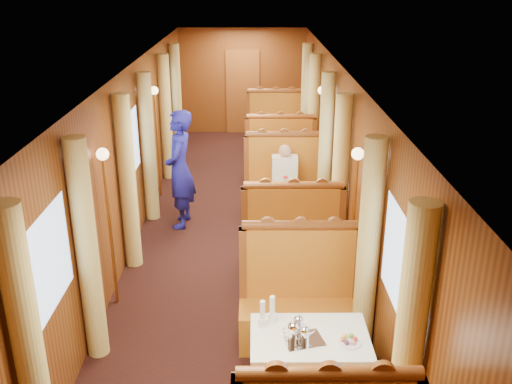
{
  "coord_description": "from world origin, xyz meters",
  "views": [
    {
      "loc": [
        0.25,
        -7.71,
        3.77
      ],
      "look_at": [
        0.29,
        -0.78,
        1.05
      ],
      "focal_mm": 40.0,
      "sensor_mm": 36.0,
      "label": 1
    }
  ],
  "objects_px": {
    "banquette_mid_aft": "(284,188)",
    "banquette_near_aft": "(300,305)",
    "table_far": "(277,146)",
    "banquette_far_aft": "(276,131)",
    "fruit_plate": "(349,341)",
    "table_near": "(309,371)",
    "teapot_right": "(304,336)",
    "teapot_back": "(298,325)",
    "teapot_left": "(293,334)",
    "rose_vase_far": "(278,120)",
    "steward": "(180,169)",
    "rose_vase_mid": "(286,181)",
    "tea_tray": "(303,340)",
    "table_mid": "(287,215)",
    "banquette_far_fwd": "(280,160)",
    "passenger": "(285,174)",
    "banquette_mid_fwd": "(291,243)"
  },
  "relations": [
    {
      "from": "teapot_back",
      "to": "rose_vase_far",
      "type": "relative_size",
      "value": 0.4
    },
    {
      "from": "teapot_left",
      "to": "teapot_right",
      "type": "relative_size",
      "value": 1.2
    },
    {
      "from": "banquette_far_fwd",
      "to": "rose_vase_mid",
      "type": "relative_size",
      "value": 3.72
    },
    {
      "from": "table_mid",
      "to": "passenger",
      "type": "height_order",
      "value": "passenger"
    },
    {
      "from": "teapot_back",
      "to": "rose_vase_mid",
      "type": "distance_m",
      "value": 3.41
    },
    {
      "from": "teapot_left",
      "to": "teapot_right",
      "type": "bearing_deg",
      "value": 2.71
    },
    {
      "from": "banquette_mid_aft",
      "to": "passenger",
      "type": "height_order",
      "value": "banquette_mid_aft"
    },
    {
      "from": "banquette_near_aft",
      "to": "teapot_left",
      "type": "relative_size",
      "value": 7.65
    },
    {
      "from": "table_near",
      "to": "tea_tray",
      "type": "distance_m",
      "value": 0.4
    },
    {
      "from": "teapot_left",
      "to": "steward",
      "type": "bearing_deg",
      "value": 126.8
    },
    {
      "from": "fruit_plate",
      "to": "rose_vase_mid",
      "type": "xyz_separation_m",
      "value": [
        -0.36,
        3.58,
        0.16
      ]
    },
    {
      "from": "teapot_left",
      "to": "rose_vase_mid",
      "type": "relative_size",
      "value": 0.49
    },
    {
      "from": "rose_vase_mid",
      "to": "passenger",
      "type": "xyz_separation_m",
      "value": [
        0.03,
        0.81,
        -0.19
      ]
    },
    {
      "from": "steward",
      "to": "banquette_far_fwd",
      "type": "bearing_deg",
      "value": 143.55
    },
    {
      "from": "banquette_mid_fwd",
      "to": "rose_vase_mid",
      "type": "height_order",
      "value": "banquette_mid_fwd"
    },
    {
      "from": "table_near",
      "to": "banquette_far_fwd",
      "type": "height_order",
      "value": "banquette_far_fwd"
    },
    {
      "from": "rose_vase_mid",
      "to": "banquette_mid_aft",
      "type": "bearing_deg",
      "value": 88.22
    },
    {
      "from": "table_mid",
      "to": "tea_tray",
      "type": "bearing_deg",
      "value": -91.06
    },
    {
      "from": "passenger",
      "to": "banquette_near_aft",
      "type": "bearing_deg",
      "value": -90.0
    },
    {
      "from": "passenger",
      "to": "tea_tray",
      "type": "bearing_deg",
      "value": -90.87
    },
    {
      "from": "banquette_mid_aft",
      "to": "tea_tray",
      "type": "bearing_deg",
      "value": -90.83
    },
    {
      "from": "fruit_plate",
      "to": "table_near",
      "type": "bearing_deg",
      "value": 163.6
    },
    {
      "from": "rose_vase_mid",
      "to": "banquette_far_aft",
      "type": "bearing_deg",
      "value": 89.59
    },
    {
      "from": "tea_tray",
      "to": "rose_vase_far",
      "type": "xyz_separation_m",
      "value": [
        0.06,
        7.08,
        0.17
      ]
    },
    {
      "from": "teapot_right",
      "to": "teapot_back",
      "type": "distance_m",
      "value": 0.17
    },
    {
      "from": "table_mid",
      "to": "table_far",
      "type": "height_order",
      "value": "same"
    },
    {
      "from": "table_far",
      "to": "banquette_far_aft",
      "type": "xyz_separation_m",
      "value": [
        0.0,
        1.01,
        0.05
      ]
    },
    {
      "from": "teapot_left",
      "to": "banquette_far_fwd",
      "type": "bearing_deg",
      "value": 105.53
    },
    {
      "from": "banquette_mid_fwd",
      "to": "banquette_mid_aft",
      "type": "height_order",
      "value": "same"
    },
    {
      "from": "banquette_mid_aft",
      "to": "banquette_near_aft",
      "type": "bearing_deg",
      "value": -90.0
    },
    {
      "from": "banquette_near_aft",
      "to": "table_mid",
      "type": "distance_m",
      "value": 2.49
    },
    {
      "from": "table_near",
      "to": "banquette_mid_aft",
      "type": "bearing_deg",
      "value": 90.0
    },
    {
      "from": "teapot_left",
      "to": "teapot_back",
      "type": "bearing_deg",
      "value": 86.21
    },
    {
      "from": "rose_vase_mid",
      "to": "banquette_far_fwd",
      "type": "bearing_deg",
      "value": 89.27
    },
    {
      "from": "banquette_far_aft",
      "to": "table_mid",
      "type": "bearing_deg",
      "value": -90.0
    },
    {
      "from": "rose_vase_far",
      "to": "tea_tray",
      "type": "bearing_deg",
      "value": -90.52
    },
    {
      "from": "table_far",
      "to": "banquette_far_aft",
      "type": "bearing_deg",
      "value": 90.0
    },
    {
      "from": "banquette_far_fwd",
      "to": "teapot_right",
      "type": "relative_size",
      "value": 9.17
    },
    {
      "from": "banquette_mid_fwd",
      "to": "banquette_mid_aft",
      "type": "bearing_deg",
      "value": 90.0
    },
    {
      "from": "banquette_mid_aft",
      "to": "rose_vase_far",
      "type": "relative_size",
      "value": 3.72
    },
    {
      "from": "banquette_far_aft",
      "to": "teapot_back",
      "type": "bearing_deg",
      "value": -90.72
    },
    {
      "from": "banquette_near_aft",
      "to": "fruit_plate",
      "type": "relative_size",
      "value": 6.13
    },
    {
      "from": "banquette_near_aft",
      "to": "rose_vase_far",
      "type": "height_order",
      "value": "banquette_near_aft"
    },
    {
      "from": "table_near",
      "to": "teapot_left",
      "type": "height_order",
      "value": "teapot_left"
    },
    {
      "from": "teapot_right",
      "to": "table_mid",
      "type": "bearing_deg",
      "value": 73.18
    },
    {
      "from": "banquette_near_aft",
      "to": "rose_vase_mid",
      "type": "relative_size",
      "value": 3.72
    },
    {
      "from": "banquette_far_aft",
      "to": "teapot_right",
      "type": "xyz_separation_m",
      "value": [
        -0.06,
        -8.1,
        0.39
      ]
    },
    {
      "from": "rose_vase_far",
      "to": "steward",
      "type": "bearing_deg",
      "value": -118.36
    },
    {
      "from": "banquette_near_aft",
      "to": "fruit_plate",
      "type": "height_order",
      "value": "banquette_near_aft"
    },
    {
      "from": "table_far",
      "to": "rose_vase_mid",
      "type": "xyz_separation_m",
      "value": [
        -0.03,
        -3.51,
        0.55
      ]
    }
  ]
}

